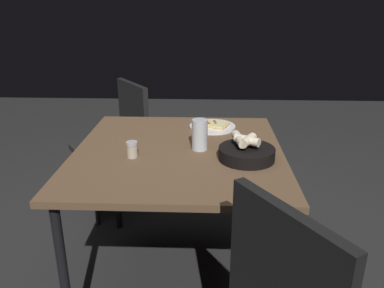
{
  "coord_description": "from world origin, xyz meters",
  "views": [
    {
      "loc": [
        0.13,
        -1.75,
        1.45
      ],
      "look_at": [
        0.06,
        0.07,
        0.76
      ],
      "focal_mm": 36.25,
      "sensor_mm": 36.0,
      "label": 1
    }
  ],
  "objects_px": {
    "beer_glass": "(200,136)",
    "pepper_shaker": "(132,150)",
    "dining_table": "(179,161)",
    "bread_basket": "(247,152)",
    "pizza_plate": "(212,126)",
    "chair_far": "(119,137)"
  },
  "relations": [
    {
      "from": "pizza_plate",
      "to": "bread_basket",
      "type": "bearing_deg",
      "value": -71.58
    },
    {
      "from": "beer_glass",
      "to": "chair_far",
      "type": "relative_size",
      "value": 0.17
    },
    {
      "from": "pizza_plate",
      "to": "bread_basket",
      "type": "height_order",
      "value": "bread_basket"
    },
    {
      "from": "pizza_plate",
      "to": "beer_glass",
      "type": "relative_size",
      "value": 1.74
    },
    {
      "from": "beer_glass",
      "to": "bread_basket",
      "type": "bearing_deg",
      "value": -28.63
    },
    {
      "from": "bread_basket",
      "to": "pepper_shaker",
      "type": "distance_m",
      "value": 0.52
    },
    {
      "from": "dining_table",
      "to": "beer_glass",
      "type": "bearing_deg",
      "value": 3.59
    },
    {
      "from": "pepper_shaker",
      "to": "beer_glass",
      "type": "bearing_deg",
      "value": 20.06
    },
    {
      "from": "dining_table",
      "to": "chair_far",
      "type": "height_order",
      "value": "chair_far"
    },
    {
      "from": "pepper_shaker",
      "to": "chair_far",
      "type": "xyz_separation_m",
      "value": [
        -0.28,
        0.92,
        -0.27
      ]
    },
    {
      "from": "beer_glass",
      "to": "pepper_shaker",
      "type": "relative_size",
      "value": 1.97
    },
    {
      "from": "chair_far",
      "to": "bread_basket",
      "type": "bearing_deg",
      "value": -49.15
    },
    {
      "from": "chair_far",
      "to": "dining_table",
      "type": "bearing_deg",
      "value": -59.32
    },
    {
      "from": "beer_glass",
      "to": "chair_far",
      "type": "xyz_separation_m",
      "value": [
        -0.59,
        0.81,
        -0.3
      ]
    },
    {
      "from": "dining_table",
      "to": "pizza_plate",
      "type": "relative_size",
      "value": 4.15
    },
    {
      "from": "bread_basket",
      "to": "pepper_shaker",
      "type": "height_order",
      "value": "bread_basket"
    },
    {
      "from": "bread_basket",
      "to": "dining_table",
      "type": "bearing_deg",
      "value": 160.71
    },
    {
      "from": "pizza_plate",
      "to": "beer_glass",
      "type": "distance_m",
      "value": 0.34
    },
    {
      "from": "bread_basket",
      "to": "chair_far",
      "type": "distance_m",
      "value": 1.26
    },
    {
      "from": "dining_table",
      "to": "bread_basket",
      "type": "height_order",
      "value": "bread_basket"
    },
    {
      "from": "bread_basket",
      "to": "beer_glass",
      "type": "height_order",
      "value": "beer_glass"
    },
    {
      "from": "dining_table",
      "to": "pizza_plate",
      "type": "distance_m",
      "value": 0.39
    }
  ]
}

